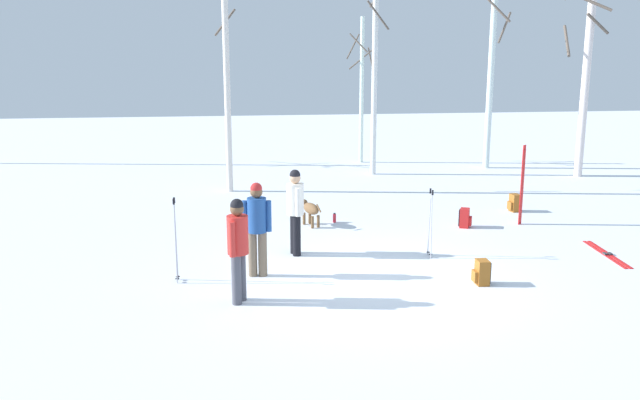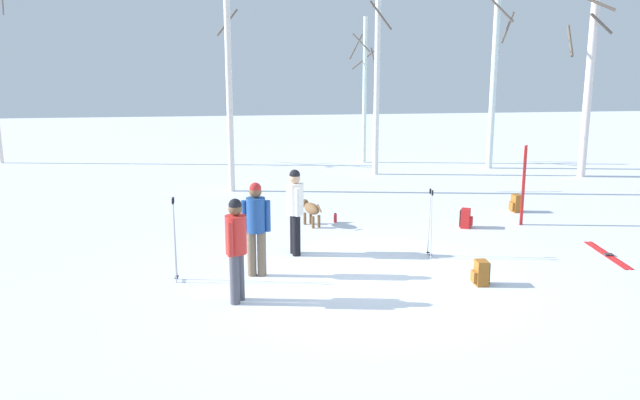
{
  "view_description": "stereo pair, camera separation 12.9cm",
  "coord_description": "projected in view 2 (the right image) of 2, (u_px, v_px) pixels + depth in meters",
  "views": [
    {
      "loc": [
        -2.41,
        -11.17,
        4.04
      ],
      "look_at": [
        -0.67,
        2.17,
        1.0
      ],
      "focal_mm": 38.16,
      "sensor_mm": 36.0,
      "label": 1
    },
    {
      "loc": [
        -2.28,
        -11.19,
        4.04
      ],
      "look_at": [
        -0.67,
        2.17,
        1.0
      ],
      "focal_mm": 38.16,
      "sensor_mm": 36.0,
      "label": 2
    }
  ],
  "objects": [
    {
      "name": "ground_plane",
      "position": [
        372.0,
        281.0,
        11.99
      ],
      "size": [
        60.0,
        60.0,
        0.0
      ],
      "primitive_type": "plane",
      "color": "white"
    },
    {
      "name": "person_0",
      "position": [
        236.0,
        244.0,
        10.81
      ],
      "size": [
        0.34,
        0.48,
        1.72
      ],
      "color": "#4C4C56",
      "rests_on": "ground_plane"
    },
    {
      "name": "person_1",
      "position": [
        256.0,
        223.0,
        12.07
      ],
      "size": [
        0.52,
        0.34,
        1.72
      ],
      "color": "#72604C",
      "rests_on": "ground_plane"
    },
    {
      "name": "person_2",
      "position": [
        295.0,
        206.0,
        13.33
      ],
      "size": [
        0.34,
        0.51,
        1.72
      ],
      "color": "black",
      "rests_on": "ground_plane"
    },
    {
      "name": "dog",
      "position": [
        311.0,
        209.0,
        15.64
      ],
      "size": [
        0.44,
        0.84,
        0.57
      ],
      "color": "brown",
      "rests_on": "ground_plane"
    },
    {
      "name": "ski_pair_planted_0",
      "position": [
        523.0,
        186.0,
        15.59
      ],
      "size": [
        0.11,
        0.1,
        1.86
      ],
      "color": "red",
      "rests_on": "ground_plane"
    },
    {
      "name": "ski_pair_lying_0",
      "position": [
        607.0,
        255.0,
        13.47
      ],
      "size": [
        0.32,
        1.85,
        0.05
      ],
      "color": "red",
      "rests_on": "ground_plane"
    },
    {
      "name": "ski_poles_0",
      "position": [
        430.0,
        221.0,
        13.2
      ],
      "size": [
        0.07,
        0.25,
        1.36
      ],
      "color": "#B2B2BC",
      "rests_on": "ground_plane"
    },
    {
      "name": "ski_poles_1",
      "position": [
        175.0,
        237.0,
        11.82
      ],
      "size": [
        0.07,
        0.21,
        1.51
      ],
      "color": "#B2B2BC",
      "rests_on": "ground_plane"
    },
    {
      "name": "backpack_0",
      "position": [
        481.0,
        273.0,
        11.75
      ],
      "size": [
        0.29,
        0.26,
        0.44
      ],
      "color": "#99591E",
      "rests_on": "ground_plane"
    },
    {
      "name": "backpack_1",
      "position": [
        466.0,
        219.0,
        15.49
      ],
      "size": [
        0.34,
        0.32,
        0.44
      ],
      "color": "red",
      "rests_on": "ground_plane"
    },
    {
      "name": "backpack_2",
      "position": [
        516.0,
        204.0,
        16.98
      ],
      "size": [
        0.31,
        0.28,
        0.44
      ],
      "color": "#99591E",
      "rests_on": "ground_plane"
    },
    {
      "name": "water_bottle_0",
      "position": [
        335.0,
        218.0,
        16.0
      ],
      "size": [
        0.08,
        0.08,
        0.22
      ],
      "color": "red",
      "rests_on": "ground_plane"
    },
    {
      "name": "birch_tree_1",
      "position": [
        229.0,
        45.0,
        18.61
      ],
      "size": [
        1.2,
        1.24,
        7.82
      ],
      "color": "silver",
      "rests_on": "ground_plane"
    },
    {
      "name": "birch_tree_2",
      "position": [
        377.0,
        52.0,
        21.2
      ],
      "size": [
        1.24,
        1.37,
        7.39
      ],
      "color": "silver",
      "rests_on": "ground_plane"
    },
    {
      "name": "birch_tree_3",
      "position": [
        365.0,
        87.0,
        23.77
      ],
      "size": [
        1.12,
        1.05,
        5.06
      ],
      "color": "silver",
      "rests_on": "ground_plane"
    },
    {
      "name": "birch_tree_4",
      "position": [
        494.0,
        72.0,
        22.45
      ],
      "size": [
        1.24,
        1.24,
        6.48
      ],
      "color": "silver",
      "rests_on": "ground_plane"
    },
    {
      "name": "birch_tree_5",
      "position": [
        589.0,
        66.0,
        20.91
      ],
      "size": [
        1.31,
        1.73,
        6.56
      ],
      "color": "silver",
      "rests_on": "ground_plane"
    }
  ]
}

